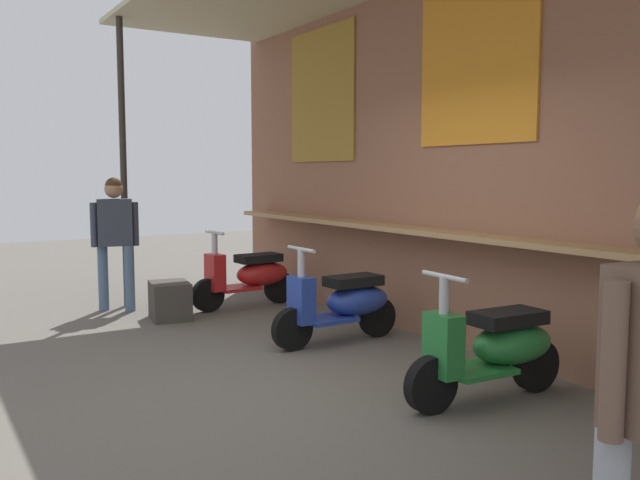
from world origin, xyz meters
name	(u,v)px	position (x,y,z in m)	size (l,w,h in m)	color
ground_plane	(297,387)	(0.00, 0.00, 0.00)	(26.05, 26.05, 0.00)	#605B54
market_stall_facade	(478,126)	(0.00, 1.87, 2.08)	(9.30, 2.46, 3.77)	#8C5B44
scooter_red	(250,276)	(-3.05, 1.08, 0.39)	(0.47, 1.40, 0.97)	red
scooter_blue	(343,303)	(-0.97, 1.08, 0.39)	(0.46, 1.40, 0.97)	#233D9E
scooter_green	(495,348)	(1.01, 1.08, 0.39)	(0.48, 1.40, 0.97)	#237533
shopper_browsing	(115,230)	(-3.66, -0.41, 0.98)	(0.33, 0.55, 1.61)	slate
merchandise_crate	(170,301)	(-2.88, -0.02, 0.21)	(0.52, 0.42, 0.42)	#3D3833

